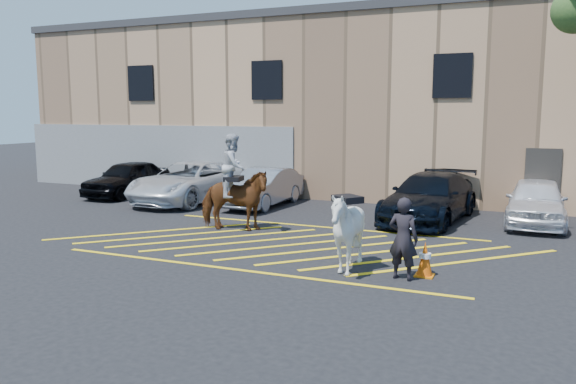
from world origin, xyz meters
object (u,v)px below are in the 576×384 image
at_px(car_blue_suv, 430,197).
at_px(saddled_white, 347,231).
at_px(car_black_suv, 128,178).
at_px(traffic_cone, 425,259).
at_px(car_white_suv, 536,202).
at_px(mounted_bay, 234,192).
at_px(car_silver_sedan, 264,187).
at_px(handler, 403,239).
at_px(car_white_pickup, 190,182).

relative_size(car_blue_suv, saddled_white, 2.36).
distance_m(car_black_suv, traffic_cone, 14.66).
xyz_separation_m(car_white_suv, mounted_bay, (-7.96, -4.33, 0.41)).
xyz_separation_m(car_silver_sedan, car_blue_suv, (5.95, -0.46, 0.06)).
bearing_deg(saddled_white, car_white_suv, 62.27).
bearing_deg(mounted_bay, traffic_cone, -22.86).
distance_m(car_blue_suv, handler, 6.55).
xyz_separation_m(car_black_suv, saddled_white, (11.43, -7.08, 0.18)).
distance_m(car_silver_sedan, handler, 9.52).
distance_m(car_blue_suv, mounted_bay, 6.16).
bearing_deg(saddled_white, mounted_bay, 146.50).
bearing_deg(car_white_pickup, car_black_suv, 176.40).
relative_size(car_black_suv, saddled_white, 1.95).
distance_m(car_silver_sedan, saddled_white, 8.72).
height_order(mounted_bay, traffic_cone, mounted_bay).
bearing_deg(car_black_suv, handler, -28.45).
bearing_deg(handler, traffic_cone, -124.56).
bearing_deg(car_blue_suv, car_black_suv, -175.06).
height_order(car_black_suv, car_white_pickup, car_white_pickup).
distance_m(car_white_pickup, mounted_bay, 5.63).
relative_size(mounted_bay, traffic_cone, 3.79).
height_order(car_black_suv, mounted_bay, mounted_bay).
height_order(car_white_pickup, mounted_bay, mounted_bay).
relative_size(car_blue_suv, mounted_bay, 1.83).
bearing_deg(traffic_cone, car_white_pickup, 147.07).
height_order(car_black_suv, traffic_cone, car_black_suv).
height_order(car_black_suv, handler, handler).
bearing_deg(car_silver_sedan, mounted_bay, -74.12).
bearing_deg(car_black_suv, car_blue_suv, -1.82).
xyz_separation_m(car_white_pickup, handler, (9.44, -6.76, 0.09)).
bearing_deg(mounted_bay, car_white_suv, 28.51).
distance_m(car_white_pickup, saddled_white, 10.63).
bearing_deg(saddled_white, car_white_pickup, 140.85).
xyz_separation_m(car_black_suv, handler, (12.63, -7.13, 0.13)).
xyz_separation_m(car_silver_sedan, car_white_suv, (9.00, 0.17, 0.03)).
xyz_separation_m(car_white_pickup, traffic_cone, (9.82, -6.36, -0.39)).
height_order(car_black_suv, car_silver_sedan, car_black_suv).
height_order(car_blue_suv, handler, handler).
bearing_deg(car_blue_suv, handler, -77.79).
distance_m(car_black_suv, car_white_pickup, 3.21).
distance_m(car_blue_suv, saddled_white, 6.53).
height_order(car_white_pickup, saddled_white, saddled_white).
bearing_deg(saddled_white, handler, -2.10).
distance_m(car_white_suv, mounted_bay, 9.07).
xyz_separation_m(mounted_bay, saddled_white, (4.22, -2.79, -0.23)).
bearing_deg(car_silver_sedan, car_white_pickup, -173.65).
bearing_deg(mounted_bay, handler, -27.64).
bearing_deg(car_white_pickup, car_silver_sedan, 7.62).
height_order(car_black_suv, saddled_white, saddled_white).
relative_size(car_silver_sedan, car_blue_suv, 0.81).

